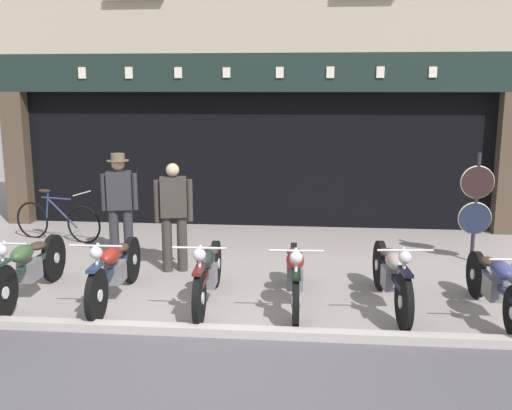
{
  "coord_description": "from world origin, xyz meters",
  "views": [
    {
      "loc": [
        1.08,
        -5.86,
        2.68
      ],
      "look_at": [
        0.27,
        2.71,
        0.94
      ],
      "focal_mm": 40.87,
      "sensor_mm": 36.0,
      "label": 1
    }
  ],
  "objects_px": {
    "shopkeeper_center": "(174,212)",
    "leaning_bicycle": "(57,220)",
    "motorcycle_center_left": "(208,272)",
    "motorcycle_center": "(295,273)",
    "motorcycle_right": "(496,284)",
    "tyre_sign_pole": "(476,202)",
    "motorcycle_far_left": "(29,267)",
    "motorcycle_center_right": "(392,274)",
    "salesman_left": "(120,201)",
    "motorcycle_left": "(115,269)",
    "advert_board_near": "(143,134)"
  },
  "relations": [
    {
      "from": "motorcycle_far_left",
      "to": "tyre_sign_pole",
      "type": "xyz_separation_m",
      "value": [
        6.12,
        2.23,
        0.53
      ]
    },
    {
      "from": "advert_board_near",
      "to": "motorcycle_center",
      "type": "bearing_deg",
      "value": -54.07
    },
    {
      "from": "salesman_left",
      "to": "leaning_bicycle",
      "type": "bearing_deg",
      "value": -47.37
    },
    {
      "from": "motorcycle_center_right",
      "to": "motorcycle_center_left",
      "type": "bearing_deg",
      "value": -2.48
    },
    {
      "from": "motorcycle_far_left",
      "to": "motorcycle_left",
      "type": "distance_m",
      "value": 1.12
    },
    {
      "from": "motorcycle_center_left",
      "to": "shopkeeper_center",
      "type": "xyz_separation_m",
      "value": [
        -0.72,
        1.3,
        0.47
      ]
    },
    {
      "from": "motorcycle_left",
      "to": "shopkeeper_center",
      "type": "distance_m",
      "value": 1.44
    },
    {
      "from": "motorcycle_right",
      "to": "tyre_sign_pole",
      "type": "height_order",
      "value": "tyre_sign_pole"
    },
    {
      "from": "motorcycle_center_right",
      "to": "leaning_bicycle",
      "type": "bearing_deg",
      "value": -31.33
    },
    {
      "from": "motorcycle_right",
      "to": "motorcycle_center_left",
      "type": "bearing_deg",
      "value": -4.3
    },
    {
      "from": "shopkeeper_center",
      "to": "advert_board_near",
      "type": "relative_size",
      "value": 1.68
    },
    {
      "from": "salesman_left",
      "to": "advert_board_near",
      "type": "bearing_deg",
      "value": -96.25
    },
    {
      "from": "motorcycle_far_left",
      "to": "leaning_bicycle",
      "type": "distance_m",
      "value": 3.02
    },
    {
      "from": "motorcycle_center",
      "to": "tyre_sign_pole",
      "type": "relative_size",
      "value": 1.17
    },
    {
      "from": "shopkeeper_center",
      "to": "leaning_bicycle",
      "type": "distance_m",
      "value": 2.99
    },
    {
      "from": "motorcycle_far_left",
      "to": "motorcycle_right",
      "type": "bearing_deg",
      "value": 178.7
    },
    {
      "from": "salesman_left",
      "to": "motorcycle_far_left",
      "type": "bearing_deg",
      "value": 58.61
    },
    {
      "from": "motorcycle_center_left",
      "to": "salesman_left",
      "type": "xyz_separation_m",
      "value": [
        -1.71,
        1.85,
        0.51
      ]
    },
    {
      "from": "motorcycle_far_left",
      "to": "motorcycle_center_right",
      "type": "bearing_deg",
      "value": -179.25
    },
    {
      "from": "shopkeeper_center",
      "to": "tyre_sign_pole",
      "type": "distance_m",
      "value": 4.62
    },
    {
      "from": "motorcycle_center",
      "to": "motorcycle_right",
      "type": "height_order",
      "value": "motorcycle_right"
    },
    {
      "from": "motorcycle_center_left",
      "to": "shopkeeper_center",
      "type": "relative_size",
      "value": 1.22
    },
    {
      "from": "motorcycle_far_left",
      "to": "motorcycle_right",
      "type": "xyz_separation_m",
      "value": [
        5.77,
        -0.07,
        -0.02
      ]
    },
    {
      "from": "motorcycle_center_left",
      "to": "motorcycle_center",
      "type": "xyz_separation_m",
      "value": [
        1.08,
        0.07,
        -0.01
      ]
    },
    {
      "from": "advert_board_near",
      "to": "salesman_left",
      "type": "bearing_deg",
      "value": -82.63
    },
    {
      "from": "motorcycle_center_left",
      "to": "motorcycle_center_right",
      "type": "height_order",
      "value": "motorcycle_center_right"
    },
    {
      "from": "motorcycle_center",
      "to": "shopkeeper_center",
      "type": "height_order",
      "value": "shopkeeper_center"
    },
    {
      "from": "tyre_sign_pole",
      "to": "advert_board_near",
      "type": "bearing_deg",
      "value": 159.51
    },
    {
      "from": "motorcycle_left",
      "to": "motorcycle_right",
      "type": "height_order",
      "value": "motorcycle_left"
    },
    {
      "from": "tyre_sign_pole",
      "to": "leaning_bicycle",
      "type": "distance_m",
      "value": 7.08
    },
    {
      "from": "shopkeeper_center",
      "to": "motorcycle_center_right",
      "type": "bearing_deg",
      "value": 144.68
    },
    {
      "from": "motorcycle_far_left",
      "to": "shopkeeper_center",
      "type": "relative_size",
      "value": 1.29
    },
    {
      "from": "motorcycle_center_right",
      "to": "motorcycle_left",
      "type": "bearing_deg",
      "value": -3.43
    },
    {
      "from": "motorcycle_center_left",
      "to": "leaning_bicycle",
      "type": "distance_m",
      "value": 4.3
    },
    {
      "from": "advert_board_near",
      "to": "leaning_bicycle",
      "type": "relative_size",
      "value": 0.55
    },
    {
      "from": "motorcycle_center_left",
      "to": "tyre_sign_pole",
      "type": "height_order",
      "value": "tyre_sign_pole"
    },
    {
      "from": "motorcycle_center_left",
      "to": "shopkeeper_center",
      "type": "height_order",
      "value": "shopkeeper_center"
    },
    {
      "from": "motorcycle_far_left",
      "to": "salesman_left",
      "type": "height_order",
      "value": "salesman_left"
    },
    {
      "from": "motorcycle_right",
      "to": "salesman_left",
      "type": "bearing_deg",
      "value": -23.3
    },
    {
      "from": "motorcycle_far_left",
      "to": "leaning_bicycle",
      "type": "xyz_separation_m",
      "value": [
        -0.91,
        2.88,
        -0.07
      ]
    },
    {
      "from": "motorcycle_far_left",
      "to": "motorcycle_center_left",
      "type": "distance_m",
      "value": 2.32
    },
    {
      "from": "shopkeeper_center",
      "to": "advert_board_near",
      "type": "height_order",
      "value": "advert_board_near"
    },
    {
      "from": "shopkeeper_center",
      "to": "leaning_bicycle",
      "type": "relative_size",
      "value": 0.93
    },
    {
      "from": "salesman_left",
      "to": "motorcycle_left",
      "type": "bearing_deg",
      "value": 92.11
    },
    {
      "from": "tyre_sign_pole",
      "to": "advert_board_near",
      "type": "relative_size",
      "value": 1.79
    },
    {
      "from": "motorcycle_center_right",
      "to": "leaning_bicycle",
      "type": "relative_size",
      "value": 1.17
    },
    {
      "from": "motorcycle_far_left",
      "to": "shopkeeper_center",
      "type": "height_order",
      "value": "shopkeeper_center"
    },
    {
      "from": "motorcycle_center_right",
      "to": "advert_board_near",
      "type": "relative_size",
      "value": 2.12
    },
    {
      "from": "motorcycle_far_left",
      "to": "motorcycle_center_left",
      "type": "xyz_separation_m",
      "value": [
        2.32,
        0.03,
        -0.01
      ]
    },
    {
      "from": "motorcycle_center_left",
      "to": "motorcycle_center",
      "type": "bearing_deg",
      "value": -177.35
    }
  ]
}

